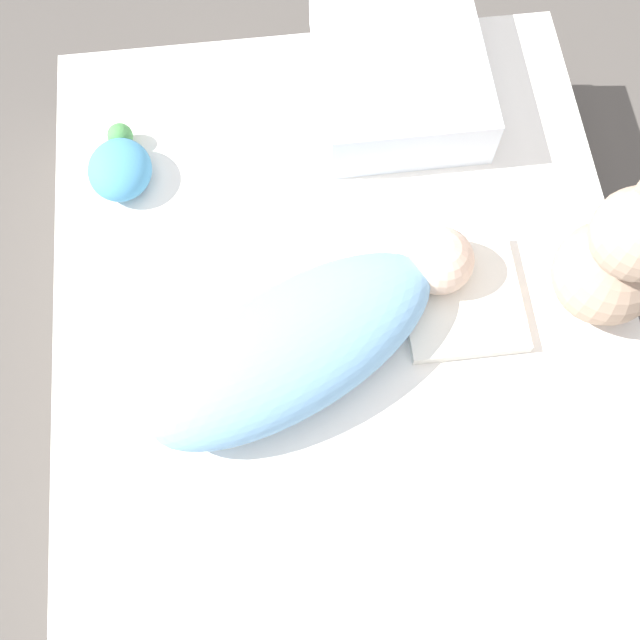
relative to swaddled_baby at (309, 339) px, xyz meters
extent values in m
plane|color=#514C47|center=(0.08, -0.06, -0.28)|extent=(12.00, 12.00, 0.00)
cube|color=white|center=(0.08, -0.06, -0.17)|extent=(1.12, 0.94, 0.22)
cube|color=white|center=(0.06, -0.25, -0.05)|extent=(0.20, 0.19, 0.02)
ellipsoid|color=#7FB7E5|center=(-0.01, 0.02, 0.00)|extent=(0.40, 0.52, 0.12)
sphere|color=beige|center=(0.11, -0.22, -0.01)|extent=(0.11, 0.11, 0.11)
cube|color=white|center=(0.49, -0.21, -0.01)|extent=(0.35, 0.28, 0.10)
sphere|color=tan|center=(0.05, -0.46, 0.02)|extent=(0.16, 0.16, 0.16)
sphere|color=tan|center=(0.05, -0.46, 0.15)|extent=(0.13, 0.13, 0.13)
ellipsoid|color=#4C99C6|center=(0.35, 0.29, -0.03)|extent=(0.12, 0.11, 0.07)
sphere|color=#4C934C|center=(0.43, 0.29, -0.03)|extent=(0.04, 0.04, 0.04)
camera|label=1|loc=(-0.39, 0.03, 1.06)|focal=42.00mm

